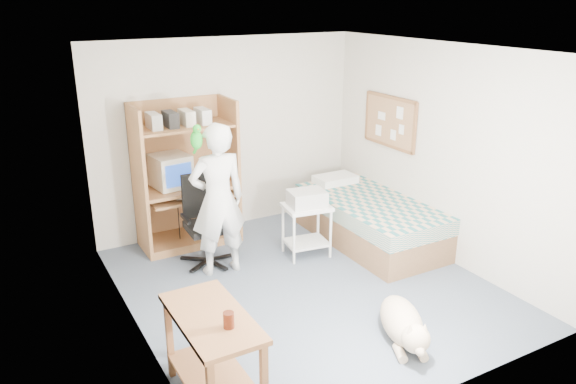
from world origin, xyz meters
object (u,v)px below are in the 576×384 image
object	(u,v)px
office_chair	(206,232)
dog	(403,323)
side_desk	(213,345)
computer_hutch	(186,180)
printer_cart	(307,222)
person	(218,200)
bed	(369,220)

from	to	relation	value
office_chair	dog	distance (m)	2.58
side_desk	dog	bearing A→B (deg)	-3.16
computer_hutch	printer_cart	size ratio (longest dim) A/B	2.83
computer_hutch	printer_cart	bearing A→B (deg)	-44.00
side_desk	office_chair	distance (m)	2.44
office_chair	dog	bearing A→B (deg)	-65.35
person	dog	distance (m)	2.37
bed	person	bearing A→B (deg)	175.12
side_desk	office_chair	size ratio (longest dim) A/B	0.96
computer_hutch	person	world-z (taller)	computer_hutch
side_desk	person	bearing A→B (deg)	66.03
bed	person	world-z (taller)	person
computer_hutch	dog	bearing A→B (deg)	-72.81
office_chair	person	world-z (taller)	person
bed	printer_cart	world-z (taller)	bed
bed	office_chair	xyz separation A→B (m)	(-2.02, 0.47, 0.08)
bed	side_desk	size ratio (longest dim) A/B	2.02
bed	office_chair	world-z (taller)	office_chair
office_chair	dog	xyz separation A→B (m)	(0.95, -2.39, -0.19)
computer_hutch	side_desk	world-z (taller)	computer_hutch
side_desk	printer_cart	bearing A→B (deg)	43.75
side_desk	bed	bearing A→B (deg)	32.50
person	printer_cart	world-z (taller)	person
bed	printer_cart	bearing A→B (deg)	176.47
office_chair	person	size ratio (longest dim) A/B	0.60
computer_hutch	office_chair	xyz separation A→B (m)	(-0.02, -0.65, -0.45)
bed	office_chair	distance (m)	2.07
computer_hutch	bed	distance (m)	2.35
computer_hutch	person	bearing A→B (deg)	-88.08
person	office_chair	bearing A→B (deg)	-78.38
person	side_desk	bearing A→B (deg)	68.90
printer_cart	person	bearing A→B (deg)	-177.88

